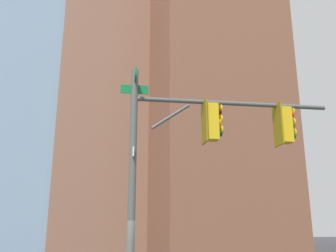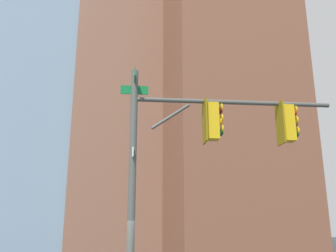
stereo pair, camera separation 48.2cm
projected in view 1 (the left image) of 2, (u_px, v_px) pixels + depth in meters
The scene contains 4 objects.
signal_pole_assembly at pixel (205, 142), 9.84m from camera, with size 1.71×5.66×6.43m.
building_brick_nearside at pixel (123, 65), 58.67m from camera, with size 26.97×20.04×54.49m, color #845B47.
building_brick_midblock at pixel (197, 62), 51.65m from camera, with size 21.15×15.74×49.44m, color brown.
building_glass_tower at pixel (1, 26), 52.54m from camera, with size 23.69×33.85×59.77m, color #7A99B2.
Camera 1 is at (-9.31, 1.95, 2.28)m, focal length 40.02 mm.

